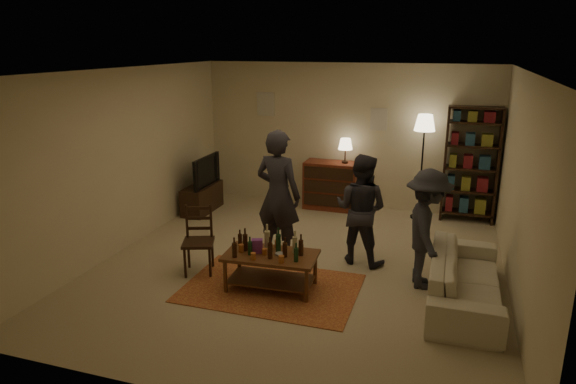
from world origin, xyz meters
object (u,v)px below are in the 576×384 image
at_px(bookshelf, 471,164).
at_px(dining_chair, 199,237).
at_px(person_by_sofa, 427,229).
at_px(dresser, 332,184).
at_px(tv_stand, 202,191).
at_px(coffee_table, 270,258).
at_px(person_left, 278,195).
at_px(sofa, 465,279).
at_px(floor_lamp, 424,130).
at_px(person_right, 361,209).

bearing_deg(bookshelf, dining_chair, -136.24).
height_order(dining_chair, person_by_sofa, person_by_sofa).
height_order(dresser, person_by_sofa, person_by_sofa).
distance_m(dining_chair, tv_stand, 2.66).
distance_m(bookshelf, person_by_sofa, 2.94).
xyz_separation_m(coffee_table, dresser, (-0.03, 3.50, 0.06)).
bearing_deg(person_by_sofa, dresser, 22.46).
relative_size(dining_chair, tv_stand, 0.89).
bearing_deg(bookshelf, coffee_table, -123.99).
bearing_deg(person_left, bookshelf, -124.48).
xyz_separation_m(dresser, sofa, (2.39, -3.11, -0.17)).
distance_m(tv_stand, dresser, 2.43).
bearing_deg(dining_chair, person_left, 21.97).
height_order(floor_lamp, sofa, floor_lamp).
relative_size(dresser, floor_lamp, 0.73).
bearing_deg(person_right, tv_stand, -10.65).
height_order(tv_stand, floor_lamp, floor_lamp).
height_order(floor_lamp, person_right, floor_lamp).
relative_size(person_left, person_right, 1.20).
bearing_deg(coffee_table, person_left, 103.23).
bearing_deg(bookshelf, person_by_sofa, -100.74).
height_order(coffee_table, person_left, person_left).
distance_m(coffee_table, dresser, 3.50).
bearing_deg(person_left, dresser, -83.31).
distance_m(floor_lamp, person_left, 3.12).
xyz_separation_m(coffee_table, bookshelf, (2.40, 3.57, 0.62)).
height_order(floor_lamp, person_by_sofa, floor_lamp).
bearing_deg(sofa, person_left, 76.78).
bearing_deg(sofa, bookshelf, -0.82).
distance_m(coffee_table, tv_stand, 3.45).
height_order(tv_stand, person_right, person_right).
bearing_deg(tv_stand, coffee_table, -48.52).
xyz_separation_m(bookshelf, sofa, (-0.05, -3.18, -0.73)).
xyz_separation_m(floor_lamp, person_left, (-1.83, -2.44, -0.64)).
relative_size(tv_stand, bookshelf, 0.52).
xyz_separation_m(dining_chair, bookshelf, (3.52, 3.37, 0.54)).
bearing_deg(sofa, person_right, 60.63).
height_order(bookshelf, person_left, bookshelf).
relative_size(bookshelf, floor_lamp, 1.08).
bearing_deg(dresser, person_right, -67.40).
height_order(tv_stand, sofa, tv_stand).
xyz_separation_m(person_left, person_by_sofa, (2.09, -0.31, -0.17)).
xyz_separation_m(bookshelf, person_left, (-2.64, -2.57, -0.09)).
height_order(dining_chair, person_left, person_left).
relative_size(tv_stand, person_by_sofa, 0.68).
bearing_deg(floor_lamp, tv_stand, -167.65).
bearing_deg(dining_chair, coffee_table, -30.44).
height_order(tv_stand, person_left, person_left).
distance_m(person_left, person_right, 1.19).
bearing_deg(tv_stand, person_right, -23.46).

